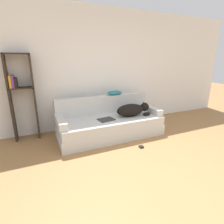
# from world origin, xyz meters

# --- Properties ---
(ground_plane) EXTENTS (20.00, 20.00, 0.00)m
(ground_plane) POSITION_xyz_m (0.00, 0.00, 0.00)
(ground_plane) COLOR #9E7042
(wall_back) EXTENTS (7.53, 0.06, 2.70)m
(wall_back) POSITION_xyz_m (0.00, 2.78, 1.35)
(wall_back) COLOR white
(wall_back) RESTS_ON ground_plane
(couch) EXTENTS (2.18, 0.93, 0.40)m
(couch) POSITION_xyz_m (-0.18, 2.03, 0.20)
(couch) COLOR silver
(couch) RESTS_ON ground_plane
(couch_backrest) EXTENTS (2.14, 0.15, 0.40)m
(couch_backrest) POSITION_xyz_m (-0.18, 2.42, 0.60)
(couch_backrest) COLOR silver
(couch_backrest) RESTS_ON couch
(couch_arm_left) EXTENTS (0.15, 0.74, 0.13)m
(couch_arm_left) POSITION_xyz_m (-1.20, 2.02, 0.46)
(couch_arm_left) COLOR silver
(couch_arm_left) RESTS_ON couch
(couch_arm_right) EXTENTS (0.15, 0.74, 0.13)m
(couch_arm_right) POSITION_xyz_m (0.83, 2.02, 0.46)
(couch_arm_right) COLOR silver
(couch_arm_right) RESTS_ON couch
(dog) EXTENTS (0.77, 0.32, 0.28)m
(dog) POSITION_xyz_m (0.31, 1.95, 0.54)
(dog) COLOR black
(dog) RESTS_ON couch
(laptop) EXTENTS (0.34, 0.28, 0.02)m
(laptop) POSITION_xyz_m (-0.32, 1.93, 0.41)
(laptop) COLOR #2D2D30
(laptop) RESTS_ON couch
(throw_pillow) EXTENTS (0.35, 0.21, 0.10)m
(throw_pillow) POSITION_xyz_m (0.09, 2.41, 0.84)
(throw_pillow) COLOR teal
(throw_pillow) RESTS_ON couch_backrest
(bookshelf) EXTENTS (0.47, 0.26, 1.69)m
(bookshelf) POSITION_xyz_m (-1.82, 2.60, 0.96)
(bookshelf) COLOR #2D2319
(bookshelf) RESTS_ON ground_plane
(power_adapter) EXTENTS (0.08, 0.08, 0.03)m
(power_adapter) POSITION_xyz_m (0.12, 1.27, 0.02)
(power_adapter) COLOR black
(power_adapter) RESTS_ON ground_plane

